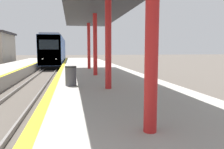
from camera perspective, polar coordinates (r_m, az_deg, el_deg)
The scene contains 3 objects.
train at distance 35.29m, azimuth -14.67°, elevation 6.01°, with size 2.68×19.07×4.40m.
station_canopy at distance 11.15m, azimuth -3.13°, elevation 17.39°, with size 3.57×18.82×3.88m.
trash_bin at distance 9.57m, azimuth -10.71°, elevation -0.35°, with size 0.50×0.50×0.85m.
Camera 1 is at (2.43, -2.04, 2.42)m, focal length 35.00 mm.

